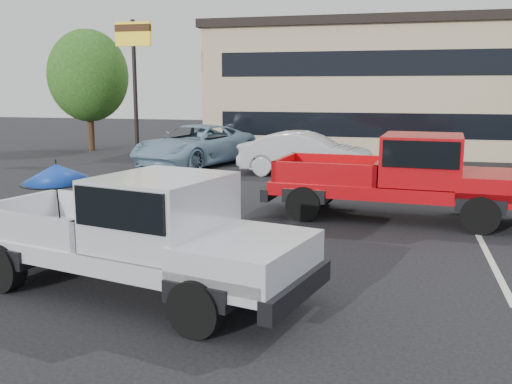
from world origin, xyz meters
TOP-DOWN VIEW (x-y plane):
  - ground at (0.00, 0.00)m, footprint 90.00×90.00m
  - stripe_left at (-3.00, 2.00)m, footprint 0.12×5.00m
  - stripe_right at (3.00, 2.00)m, footprint 0.12×5.00m
  - motel_building at (2.00, 20.99)m, footprint 20.40×8.40m
  - motel_sign at (-10.00, 14.00)m, footprint 1.60×0.22m
  - tree_left at (-14.00, 17.00)m, footprint 3.96×3.96m
  - tree_back at (6.00, 24.00)m, footprint 4.68×4.68m
  - silver_pickup at (-2.32, -1.33)m, footprint 5.99×3.21m
  - red_pickup at (1.61, 5.03)m, footprint 6.37×2.67m
  - silver_sedan at (-2.03, 11.33)m, footprint 4.90×2.00m
  - blue_suv at (-6.87, 12.87)m, footprint 4.30×6.48m

SIDE VIEW (x-z plane):
  - ground at x=0.00m, z-range 0.00..0.00m
  - stripe_left at x=-3.00m, z-range 0.00..0.01m
  - stripe_right at x=3.00m, z-range 0.00..0.01m
  - silver_sedan at x=-2.03m, z-range 0.00..1.58m
  - blue_suv at x=-6.87m, z-range 0.00..1.65m
  - silver_pickup at x=-2.32m, z-range 0.02..2.08m
  - red_pickup at x=1.61m, z-range 0.10..2.15m
  - motel_building at x=2.00m, z-range 0.06..6.36m
  - tree_left at x=-14.00m, z-range 0.72..6.74m
  - tree_back at x=6.00m, z-range 0.86..7.97m
  - motel_sign at x=-10.00m, z-range 1.65..7.65m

